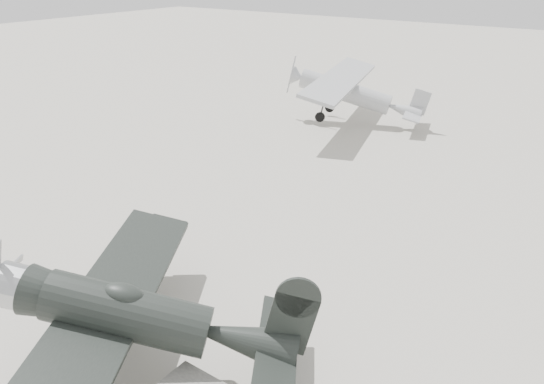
{
  "coord_description": "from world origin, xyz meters",
  "views": [
    {
      "loc": [
        9.76,
        -11.92,
        9.98
      ],
      "look_at": [
        -1.22,
        3.83,
        1.5
      ],
      "focal_mm": 35.0,
      "sensor_mm": 36.0,
      "label": 1
    }
  ],
  "objects": [
    {
      "name": "highwing_monoplane",
      "position": [
        -5.48,
        18.85,
        2.26
      ],
      "size": [
        9.14,
        12.75,
        3.61
      ],
      "rotation": [
        0.0,
        0.23,
        0.26
      ],
      "color": "#A9ABAF",
      "rests_on": "ground"
    },
    {
      "name": "ground",
      "position": [
        0.0,
        0.0,
        0.0
      ],
      "size": [
        160.0,
        160.0,
        0.0
      ],
      "primitive_type": "plane",
      "color": "#9A9789",
      "rests_on": "ground"
    },
    {
      "name": "lowwing_monoplane",
      "position": [
        1.06,
        -5.0,
        1.89
      ],
      "size": [
        8.79,
        10.41,
        3.57
      ],
      "rotation": [
        0.0,
        0.24,
        0.53
      ],
      "color": "black",
      "rests_on": "ground"
    }
  ]
}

